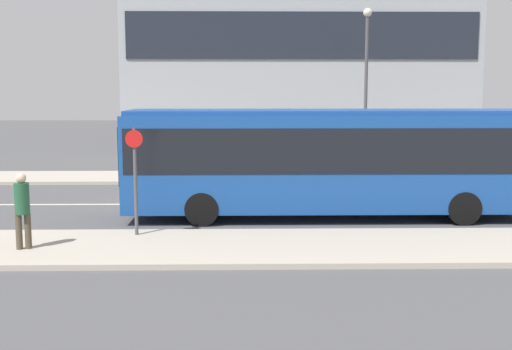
# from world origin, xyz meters

# --- Properties ---
(ground_plane) EXTENTS (120.00, 120.00, 0.00)m
(ground_plane) POSITION_xyz_m (0.00, 0.00, 0.00)
(ground_plane) COLOR #4F4F51
(sidewalk_near) EXTENTS (44.00, 3.50, 0.13)m
(sidewalk_near) POSITION_xyz_m (0.00, -6.25, 0.07)
(sidewalk_near) COLOR #B2A899
(sidewalk_near) RESTS_ON ground_plane
(sidewalk_far) EXTENTS (44.00, 3.50, 0.13)m
(sidewalk_far) POSITION_xyz_m (0.00, 6.25, 0.07)
(sidewalk_far) COLOR #B2A899
(sidewalk_far) RESTS_ON ground_plane
(lane_centerline) EXTENTS (41.80, 0.16, 0.01)m
(lane_centerline) POSITION_xyz_m (0.00, 0.00, 0.00)
(lane_centerline) COLOR silver
(lane_centerline) RESTS_ON ground_plane
(city_bus) EXTENTS (12.05, 2.65, 3.23)m
(city_bus) POSITION_xyz_m (4.52, -2.32, 1.86)
(city_bus) COLOR #194793
(city_bus) RESTS_ON ground_plane
(parked_car_0) EXTENTS (4.01, 1.80, 1.38)m
(parked_car_0) POSITION_xyz_m (12.30, 3.55, 0.65)
(parked_car_0) COLOR #4C5156
(parked_car_0) RESTS_ON ground_plane
(pedestrian_near_stop) EXTENTS (0.34, 0.34, 1.79)m
(pedestrian_near_stop) POSITION_xyz_m (-3.14, -6.57, 1.15)
(pedestrian_near_stop) COLOR #4C4233
(pedestrian_near_stop) RESTS_ON sidewalk_near
(bus_stop_sign) EXTENTS (0.44, 0.12, 2.74)m
(bus_stop_sign) POSITION_xyz_m (-0.75, -5.15, 1.73)
(bus_stop_sign) COLOR #4C4C51
(bus_stop_sign) RESTS_ON sidewalk_near
(street_lamp) EXTENTS (0.36, 0.36, 7.03)m
(street_lamp) POSITION_xyz_m (7.13, 5.70, 4.41)
(street_lamp) COLOR #4C4C51
(street_lamp) RESTS_ON sidewalk_far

